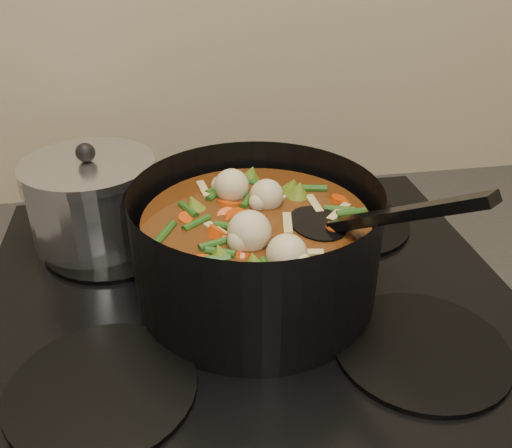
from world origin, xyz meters
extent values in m
cube|color=black|center=(0.00, 1.93, 0.89)|extent=(2.64, 0.64, 0.05)
cube|color=black|center=(0.00, 1.93, 0.92)|extent=(0.62, 0.54, 0.02)
cylinder|color=black|center=(-0.16, 1.80, 0.93)|extent=(0.18, 0.18, 0.01)
cylinder|color=black|center=(0.16, 1.80, 0.93)|extent=(0.18, 0.18, 0.01)
cylinder|color=black|center=(-0.16, 2.06, 0.93)|extent=(0.18, 0.18, 0.01)
cylinder|color=black|center=(0.16, 2.06, 0.93)|extent=(0.18, 0.18, 0.01)
cylinder|color=black|center=(0.01, 1.92, 1.00)|extent=(0.36, 0.36, 0.14)
cylinder|color=black|center=(0.01, 1.92, 0.93)|extent=(0.27, 0.27, 0.01)
cylinder|color=#55290E|center=(0.01, 1.92, 0.99)|extent=(0.25, 0.25, 0.10)
cylinder|color=red|center=(0.05, 1.92, 1.03)|extent=(0.03, 0.03, 0.02)
cylinder|color=red|center=(0.05, 1.97, 1.03)|extent=(0.04, 0.04, 0.02)
cylinder|color=red|center=(0.00, 2.02, 1.03)|extent=(0.04, 0.04, 0.02)
cylinder|color=red|center=(-0.03, 1.95, 1.03)|extent=(0.03, 0.03, 0.02)
cylinder|color=red|center=(-0.07, 1.90, 1.03)|extent=(0.04, 0.03, 0.02)
cylinder|color=red|center=(-0.01, 1.89, 1.03)|extent=(0.04, 0.04, 0.02)
cylinder|color=red|center=(0.04, 1.86, 1.03)|extent=(0.03, 0.04, 0.02)
cylinder|color=red|center=(0.10, 1.90, 1.03)|extent=(0.03, 0.03, 0.02)
cylinder|color=red|center=(0.05, 1.95, 1.03)|extent=(0.04, 0.04, 0.02)
cylinder|color=red|center=(0.02, 2.00, 1.03)|extent=(0.04, 0.04, 0.02)
cylinder|color=red|center=(-0.01, 1.95, 1.03)|extent=(0.03, 0.03, 0.02)
cylinder|color=red|center=(-0.06, 1.93, 1.03)|extent=(0.04, 0.04, 0.02)
cylinder|color=red|center=(-0.06, 1.86, 1.03)|extent=(0.04, 0.04, 0.02)
sphere|color=beige|center=(0.07, 1.92, 1.04)|extent=(0.04, 0.04, 0.04)
sphere|color=beige|center=(-0.01, 1.98, 1.04)|extent=(0.04, 0.04, 0.04)
sphere|color=beige|center=(-0.03, 1.89, 1.04)|extent=(0.04, 0.04, 0.04)
sphere|color=beige|center=(0.06, 1.90, 1.04)|extent=(0.04, 0.04, 0.04)
cone|color=olive|center=(-0.03, 1.85, 1.04)|extent=(0.04, 0.04, 0.03)
cone|color=olive|center=(0.07, 1.88, 1.04)|extent=(0.04, 0.04, 0.03)
cone|color=olive|center=(0.06, 1.98, 1.04)|extent=(0.04, 0.04, 0.03)
cone|color=olive|center=(-0.04, 1.99, 1.04)|extent=(0.04, 0.04, 0.03)
cone|color=olive|center=(-0.06, 1.89, 1.04)|extent=(0.04, 0.04, 0.03)
cone|color=olive|center=(0.04, 1.85, 1.04)|extent=(0.04, 0.04, 0.03)
cylinder|color=#214E16|center=(0.04, 1.95, 1.04)|extent=(0.01, 0.04, 0.01)
cylinder|color=#214E16|center=(0.01, 2.02, 1.04)|extent=(0.03, 0.03, 0.01)
cylinder|color=#214E16|center=(-0.05, 1.98, 1.04)|extent=(0.04, 0.02, 0.01)
cylinder|color=#214E16|center=(-0.05, 1.92, 1.04)|extent=(0.02, 0.04, 0.01)
cylinder|color=#214E16|center=(-0.02, 1.89, 1.04)|extent=(0.02, 0.04, 0.01)
cylinder|color=#214E16|center=(0.01, 1.83, 1.04)|extent=(0.04, 0.02, 0.01)
cylinder|color=#214E16|center=(0.06, 1.87, 1.04)|extent=(0.03, 0.03, 0.01)
cylinder|color=#214E16|center=(0.07, 1.93, 1.04)|extent=(0.01, 0.04, 0.01)
cylinder|color=#214E16|center=(0.04, 1.96, 1.04)|extent=(0.03, 0.03, 0.01)
cylinder|color=#214E16|center=(0.01, 2.02, 1.04)|extent=(0.04, 0.02, 0.01)
cylinder|color=#214E16|center=(-0.05, 1.98, 1.04)|extent=(0.02, 0.04, 0.01)
cylinder|color=#214E16|center=(-0.05, 1.92, 1.04)|extent=(0.02, 0.04, 0.01)
cylinder|color=#214E16|center=(-0.02, 1.89, 1.04)|extent=(0.04, 0.02, 0.01)
cylinder|color=#214E16|center=(0.01, 1.83, 1.04)|extent=(0.03, 0.03, 0.01)
cylinder|color=#214E16|center=(0.07, 1.87, 1.04)|extent=(0.01, 0.04, 0.01)
cube|color=tan|center=(-0.05, 1.96, 1.04)|extent=(0.04, 0.01, 0.00)
cube|color=tan|center=(-0.04, 1.88, 1.04)|extent=(0.02, 0.04, 0.00)
cube|color=tan|center=(0.03, 1.86, 1.04)|extent=(0.04, 0.03, 0.00)
cube|color=tan|center=(0.08, 1.93, 1.04)|extent=(0.04, 0.03, 0.00)
cube|color=tan|center=(0.03, 1.99, 1.04)|extent=(0.03, 0.04, 0.00)
cube|color=tan|center=(-0.05, 1.96, 1.04)|extent=(0.04, 0.02, 0.00)
cube|color=tan|center=(-0.04, 1.88, 1.04)|extent=(0.01, 0.04, 0.00)
ellipsoid|color=black|center=(0.07, 1.90, 1.03)|extent=(0.07, 0.09, 0.01)
cube|color=black|center=(0.13, 1.82, 1.08)|extent=(0.11, 0.15, 0.10)
cylinder|color=silver|center=(-0.18, 2.08, 0.98)|extent=(0.16, 0.16, 0.10)
cylinder|color=silver|center=(-0.18, 2.08, 1.04)|extent=(0.17, 0.17, 0.01)
sphere|color=black|center=(-0.18, 2.08, 1.06)|extent=(0.02, 0.02, 0.02)
camera|label=1|loc=(-0.08, 1.39, 1.34)|focal=40.00mm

